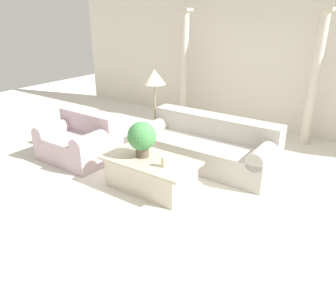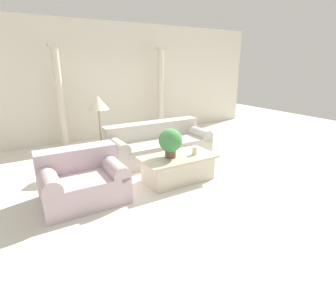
{
  "view_description": "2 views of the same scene",
  "coord_description": "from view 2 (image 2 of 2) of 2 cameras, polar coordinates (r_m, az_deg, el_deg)",
  "views": [
    {
      "loc": [
        2.64,
        -3.91,
        2.46
      ],
      "look_at": [
        0.1,
        -0.26,
        0.61
      ],
      "focal_mm": 35.0,
      "sensor_mm": 36.0,
      "label": 1
    },
    {
      "loc": [
        -2.53,
        -4.31,
        2.11
      ],
      "look_at": [
        -0.17,
        -0.34,
        0.62
      ],
      "focal_mm": 28.0,
      "sensor_mm": 36.0,
      "label": 2
    }
  ],
  "objects": [
    {
      "name": "floor_lamp",
      "position": [
        5.52,
        -14.91,
        8.66
      ],
      "size": [
        0.42,
        0.42,
        1.48
      ],
      "color": "gray",
      "rests_on": "ground_plane"
    },
    {
      "name": "sofa_long",
      "position": [
        6.04,
        -2.18,
        0.66
      ],
      "size": [
        2.34,
        0.99,
        0.8
      ],
      "color": "#B7B2A8",
      "rests_on": "ground_plane"
    },
    {
      "name": "potted_plant",
      "position": [
        4.67,
        0.54,
        1.28
      ],
      "size": [
        0.43,
        0.43,
        0.53
      ],
      "color": "brown",
      "rests_on": "coffee_table"
    },
    {
      "name": "loveseat",
      "position": [
        4.43,
        -18.24,
        -6.65
      ],
      "size": [
        1.26,
        0.99,
        0.8
      ],
      "color": "#C0A9B1",
      "rests_on": "ground_plane"
    },
    {
      "name": "ground_plane",
      "position": [
        5.42,
        -0.3,
        -5.04
      ],
      "size": [
        16.0,
        16.0,
        0.0
      ],
      "primitive_type": "plane",
      "color": "silver"
    },
    {
      "name": "coffee_table",
      "position": [
        4.91,
        2.17,
        -4.5
      ],
      "size": [
        1.4,
        0.75,
        0.47
      ],
      "color": "beige",
      "rests_on": "ground_plane"
    },
    {
      "name": "column_left",
      "position": [
        7.12,
        -22.46,
        9.94
      ],
      "size": [
        0.26,
        0.26,
        2.53
      ],
      "color": "beige",
      "rests_on": "ground_plane"
    },
    {
      "name": "wall_back",
      "position": [
        7.9,
        -12.37,
        13.74
      ],
      "size": [
        10.0,
        0.06,
        3.2
      ],
      "color": "silver",
      "rests_on": "ground_plane"
    },
    {
      "name": "column_right",
      "position": [
        8.06,
        -1.55,
        12.02
      ],
      "size": [
        0.26,
        0.26,
        2.53
      ],
      "color": "beige",
      "rests_on": "ground_plane"
    },
    {
      "name": "pillar_candle",
      "position": [
        4.91,
        5.81,
        -0.8
      ],
      "size": [
        0.09,
        0.09,
        0.15
      ],
      "color": "beige",
      "rests_on": "coffee_table"
    }
  ]
}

